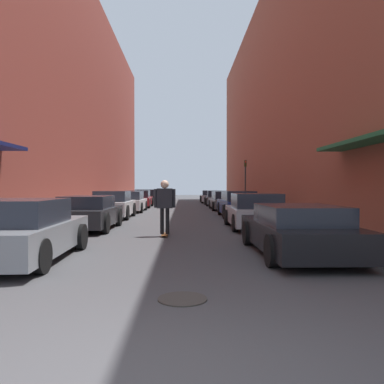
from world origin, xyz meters
TOP-DOWN VIEW (x-y plane):
  - ground at (0.00, 18.33)m, footprint 100.79×100.79m
  - curb_strip_left at (-5.08, 22.91)m, footprint 1.80×45.81m
  - curb_strip_right at (5.08, 22.91)m, footprint 1.80×45.81m
  - building_row_left at (-7.98, 22.90)m, footprint 4.90×45.81m
  - building_row_right at (7.98, 22.90)m, footprint 4.90×45.81m
  - parked_car_left_0 at (-3.19, 5.35)m, footprint 2.07×4.32m
  - parked_car_left_1 at (-3.17, 11.14)m, footprint 1.96×4.13m
  - parked_car_left_2 at (-3.20, 16.20)m, footprint 1.89×3.93m
  - parked_car_left_3 at (-3.06, 21.06)m, footprint 1.90×4.18m
  - parked_car_left_4 at (-3.14, 26.26)m, footprint 2.07×4.69m
  - parked_car_left_5 at (-3.12, 31.87)m, footprint 2.05×4.18m
  - parked_car_right_0 at (3.01, 5.92)m, footprint 2.03×4.55m
  - parked_car_right_1 at (3.11, 11.49)m, footprint 2.07×4.02m
  - parked_car_right_2 at (3.22, 16.89)m, footprint 1.86×4.38m
  - parked_car_right_3 at (3.18, 22.99)m, footprint 1.91×4.76m
  - parked_car_right_4 at (3.20, 28.78)m, footprint 2.00×3.96m
  - parked_car_right_5 at (3.06, 34.07)m, footprint 2.03×4.37m
  - skateboarder at (-0.25, 9.23)m, footprint 0.69×0.78m
  - manhole_cover at (0.33, 2.49)m, footprint 0.70×0.70m
  - traffic_light at (4.74, 23.63)m, footprint 0.16×0.22m

SIDE VIEW (x-z plane):
  - ground at x=0.00m, z-range 0.00..0.00m
  - manhole_cover at x=0.33m, z-range 0.00..0.02m
  - curb_strip_left at x=-5.08m, z-range 0.00..0.12m
  - curb_strip_right at x=5.08m, z-range 0.00..0.12m
  - parked_car_right_0 at x=3.01m, z-range -0.01..1.16m
  - parked_car_right_5 at x=3.06m, z-range -0.01..1.21m
  - parked_car_right_3 at x=3.18m, z-range -0.03..1.25m
  - parked_car_right_4 at x=3.20m, z-range -0.02..1.24m
  - parked_car_left_1 at x=-3.17m, z-range -0.01..1.25m
  - parked_car_left_3 at x=-3.06m, z-range -0.03..1.27m
  - parked_car_left_4 at x=-3.14m, z-range -0.02..1.28m
  - parked_car_right_1 at x=3.11m, z-range -0.03..1.30m
  - parked_car_left_0 at x=-3.19m, z-range -0.03..1.30m
  - parked_car_left_5 at x=-3.12m, z-range -0.02..1.31m
  - parked_car_right_2 at x=3.22m, z-range -0.02..1.35m
  - parked_car_left_2 at x=-3.20m, z-range -0.02..1.35m
  - skateboarder at x=-0.25m, z-range 0.21..2.01m
  - traffic_light at x=4.74m, z-range 0.52..3.86m
  - building_row_right at x=7.98m, z-range 0.00..15.52m
  - building_row_left at x=-7.98m, z-range 0.00..15.63m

